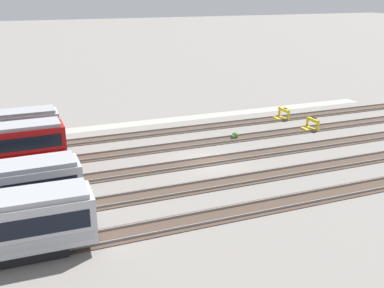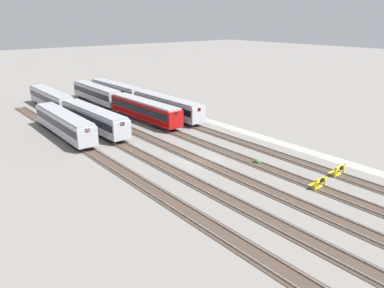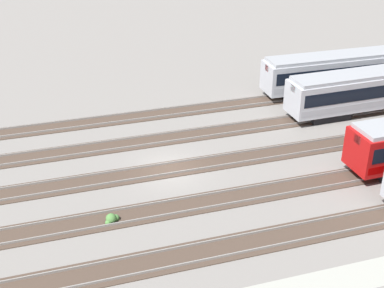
{
  "view_description": "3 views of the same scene",
  "coord_description": "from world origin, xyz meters",
  "px_view_note": "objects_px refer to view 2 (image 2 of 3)",
  "views": [
    {
      "loc": [
        14.81,
        33.3,
        14.2
      ],
      "look_at": [
        1.65,
        0.0,
        1.8
      ],
      "focal_mm": 42.0,
      "sensor_mm": 36.0,
      "label": 1
    },
    {
      "loc": [
        -33.52,
        28.21,
        16.99
      ],
      "look_at": [
        1.65,
        0.0,
        1.8
      ],
      "focal_mm": 35.0,
      "sensor_mm": 36.0,
      "label": 2
    },
    {
      "loc": [
        -8.1,
        -31.58,
        19.27
      ],
      "look_at": [
        1.65,
        0.0,
        1.8
      ],
      "focal_mm": 50.0,
      "sensor_mm": 36.0,
      "label": 3
    }
  ],
  "objects_px": {
    "subway_car_front_row_leftmost": "(97,93)",
    "subway_car_back_row_centre": "(116,91)",
    "subway_car_front_row_right_inner": "(94,119)",
    "subway_car_back_row_leftmost": "(64,124)",
    "subway_car_front_row_left_inner": "(51,99)",
    "bumper_stop_nearest_track": "(338,171)",
    "subway_car_front_row_rightmost": "(167,106)",
    "bumper_stop_near_inner_track": "(318,183)",
    "weed_clump": "(257,161)",
    "subway_car_front_row_centre": "(144,110)"
  },
  "relations": [
    {
      "from": "subway_car_front_row_right_inner",
      "to": "subway_car_front_row_centre",
      "type": "bearing_deg",
      "value": -90.0
    },
    {
      "from": "subway_car_front_row_centre",
      "to": "subway_car_back_row_leftmost",
      "type": "relative_size",
      "value": 1.0
    },
    {
      "from": "bumper_stop_nearest_track",
      "to": "subway_car_front_row_leftmost",
      "type": "bearing_deg",
      "value": 5.04
    },
    {
      "from": "subway_car_front_row_centre",
      "to": "subway_car_back_row_centre",
      "type": "xyz_separation_m",
      "value": [
        19.16,
        -4.67,
        0.0
      ]
    },
    {
      "from": "subway_car_front_row_centre",
      "to": "subway_car_front_row_rightmost",
      "type": "bearing_deg",
      "value": -90.0
    },
    {
      "from": "subway_car_front_row_leftmost",
      "to": "subway_car_front_row_centre",
      "type": "height_order",
      "value": "same"
    },
    {
      "from": "subway_car_front_row_centre",
      "to": "weed_clump",
      "type": "height_order",
      "value": "subway_car_front_row_centre"
    },
    {
      "from": "subway_car_front_row_leftmost",
      "to": "subway_car_back_row_leftmost",
      "type": "distance_m",
      "value": 23.59
    },
    {
      "from": "subway_car_front_row_right_inner",
      "to": "subway_car_front_row_rightmost",
      "type": "distance_m",
      "value": 14.03
    },
    {
      "from": "subway_car_front_row_left_inner",
      "to": "subway_car_back_row_centre",
      "type": "relative_size",
      "value": 1.0
    },
    {
      "from": "subway_car_front_row_leftmost",
      "to": "subway_car_back_row_leftmost",
      "type": "height_order",
      "value": "same"
    },
    {
      "from": "subway_car_front_row_left_inner",
      "to": "bumper_stop_near_inner_track",
      "type": "distance_m",
      "value": 54.37
    },
    {
      "from": "subway_car_front_row_leftmost",
      "to": "bumper_stop_near_inner_track",
      "type": "height_order",
      "value": "subway_car_front_row_leftmost"
    },
    {
      "from": "subway_car_back_row_centre",
      "to": "bumper_stop_near_inner_track",
      "type": "height_order",
      "value": "subway_car_back_row_centre"
    },
    {
      "from": "subway_car_front_row_rightmost",
      "to": "subway_car_back_row_centre",
      "type": "bearing_deg",
      "value": 0.03
    },
    {
      "from": "weed_clump",
      "to": "bumper_stop_nearest_track",
      "type": "bearing_deg",
      "value": -152.17
    },
    {
      "from": "subway_car_front_row_left_inner",
      "to": "subway_car_back_row_leftmost",
      "type": "xyz_separation_m",
      "value": [
        -19.16,
        4.67,
        0.0
      ]
    },
    {
      "from": "subway_car_front_row_left_inner",
      "to": "bumper_stop_nearest_track",
      "type": "height_order",
      "value": "subway_car_front_row_left_inner"
    },
    {
      "from": "subway_car_front_row_rightmost",
      "to": "bumper_stop_near_inner_track",
      "type": "xyz_separation_m",
      "value": [
        -34.37,
        4.69,
        -1.53
      ]
    },
    {
      "from": "subway_car_front_row_centre",
      "to": "bumper_stop_near_inner_track",
      "type": "distance_m",
      "value": 34.4
    },
    {
      "from": "bumper_stop_nearest_track",
      "to": "weed_clump",
      "type": "bearing_deg",
      "value": 27.83
    },
    {
      "from": "weed_clump",
      "to": "subway_car_front_row_rightmost",
      "type": "bearing_deg",
      "value": -9.72
    },
    {
      "from": "subway_car_front_row_right_inner",
      "to": "subway_car_back_row_leftmost",
      "type": "bearing_deg",
      "value": 90.0
    },
    {
      "from": "subway_car_front_row_centre",
      "to": "subway_car_front_row_rightmost",
      "type": "distance_m",
      "value": 4.68
    },
    {
      "from": "subway_car_front_row_right_inner",
      "to": "subway_car_front_row_rightmost",
      "type": "relative_size",
      "value": 1.0
    },
    {
      "from": "subway_car_front_row_rightmost",
      "to": "bumper_stop_near_inner_track",
      "type": "relative_size",
      "value": 8.99
    },
    {
      "from": "subway_car_front_row_leftmost",
      "to": "subway_car_front_row_rightmost",
      "type": "height_order",
      "value": "same"
    },
    {
      "from": "subway_car_front_row_right_inner",
      "to": "weed_clump",
      "type": "bearing_deg",
      "value": -159.29
    },
    {
      "from": "subway_car_front_row_left_inner",
      "to": "subway_car_back_row_centre",
      "type": "xyz_separation_m",
      "value": [
        0.0,
        -14.08,
        0.0
      ]
    },
    {
      "from": "subway_car_back_row_leftmost",
      "to": "subway_car_back_row_centre",
      "type": "height_order",
      "value": "same"
    },
    {
      "from": "bumper_stop_near_inner_track",
      "to": "weed_clump",
      "type": "relative_size",
      "value": 2.18
    },
    {
      "from": "subway_car_front_row_leftmost",
      "to": "subway_car_front_row_left_inner",
      "type": "height_order",
      "value": "same"
    },
    {
      "from": "subway_car_front_row_left_inner",
      "to": "bumper_stop_nearest_track",
      "type": "distance_m",
      "value": 54.82
    },
    {
      "from": "subway_car_front_row_leftmost",
      "to": "weed_clump",
      "type": "relative_size",
      "value": 19.62
    },
    {
      "from": "subway_car_front_row_right_inner",
      "to": "bumper_stop_near_inner_track",
      "type": "bearing_deg",
      "value": -164.8
    },
    {
      "from": "subway_car_front_row_rightmost",
      "to": "subway_car_front_row_leftmost",
      "type": "bearing_deg",
      "value": 13.85
    },
    {
      "from": "subway_car_front_row_centre",
      "to": "bumper_stop_nearest_track",
      "type": "xyz_separation_m",
      "value": [
        -33.79,
        -4.67,
        -1.53
      ]
    },
    {
      "from": "subway_car_front_row_left_inner",
      "to": "subway_car_front_row_centre",
      "type": "height_order",
      "value": "same"
    },
    {
      "from": "subway_car_front_row_left_inner",
      "to": "weed_clump",
      "type": "relative_size",
      "value": 19.61
    },
    {
      "from": "subway_car_back_row_leftmost",
      "to": "subway_car_back_row_centre",
      "type": "bearing_deg",
      "value": -44.37
    },
    {
      "from": "subway_car_front_row_leftmost",
      "to": "subway_car_back_row_centre",
      "type": "bearing_deg",
      "value": -86.94
    },
    {
      "from": "subway_car_front_row_leftmost",
      "to": "subway_car_front_row_left_inner",
      "type": "bearing_deg",
      "value": 88.5
    },
    {
      "from": "subway_car_front_row_leftmost",
      "to": "subway_car_front_row_left_inner",
      "type": "relative_size",
      "value": 1.0
    },
    {
      "from": "bumper_stop_near_inner_track",
      "to": "bumper_stop_nearest_track",
      "type": "bearing_deg",
      "value": -82.97
    },
    {
      "from": "subway_car_back_row_centre",
      "to": "subway_car_front_row_leftmost",
      "type": "bearing_deg",
      "value": 93.06
    },
    {
      "from": "subway_car_back_row_leftmost",
      "to": "subway_car_back_row_centre",
      "type": "xyz_separation_m",
      "value": [
        19.16,
        -18.75,
        0.0
      ]
    },
    {
      "from": "bumper_stop_nearest_track",
      "to": "weed_clump",
      "type": "height_order",
      "value": "bumper_stop_nearest_track"
    },
    {
      "from": "subway_car_front_row_rightmost",
      "to": "bumper_stop_nearest_track",
      "type": "xyz_separation_m",
      "value": [
        -33.79,
        0.01,
        -1.53
      ]
    },
    {
      "from": "subway_car_front_row_leftmost",
      "to": "subway_car_front_row_centre",
      "type": "relative_size",
      "value": 1.0
    },
    {
      "from": "subway_car_front_row_rightmost",
      "to": "weed_clump",
      "type": "bearing_deg",
      "value": 170.28
    }
  ]
}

